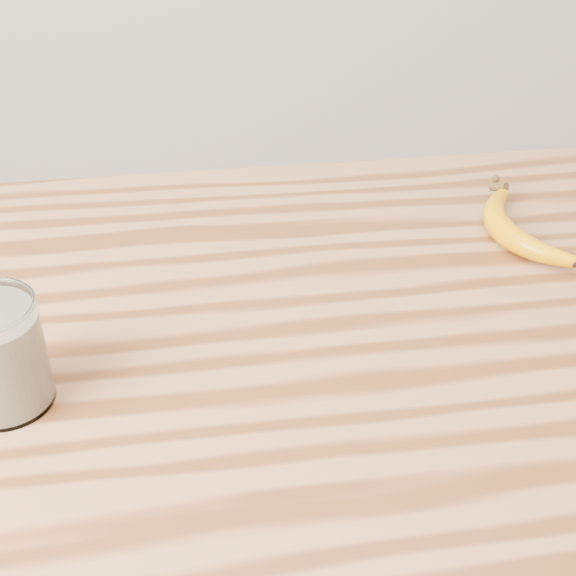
{
  "coord_description": "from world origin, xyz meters",
  "views": [
    {
      "loc": [
        -0.09,
        -0.7,
        1.44
      ],
      "look_at": [
        0.02,
        0.03,
        0.93
      ],
      "focal_mm": 50.0,
      "sensor_mm": 36.0,
      "label": 1
    }
  ],
  "objects": [
    {
      "name": "table",
      "position": [
        0.0,
        0.0,
        0.77
      ],
      "size": [
        1.2,
        0.8,
        0.9
      ],
      "color": "#97653F",
      "rests_on": "ground"
    },
    {
      "name": "banana",
      "position": [
        0.31,
        0.14,
        0.92
      ],
      "size": [
        0.13,
        0.27,
        0.03
      ],
      "primitive_type": null,
      "rotation": [
        0.0,
        0.0,
        0.12
      ],
      "color": "#D88B00",
      "rests_on": "table"
    }
  ]
}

